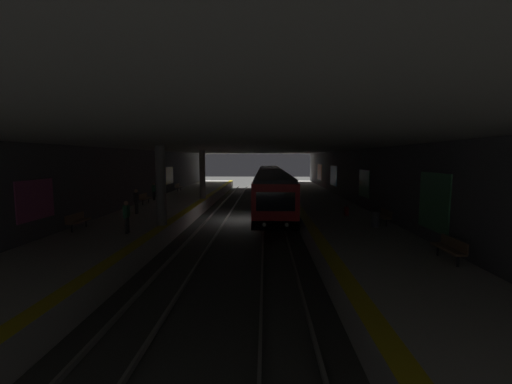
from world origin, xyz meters
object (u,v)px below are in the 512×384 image
object	(u,v)px
pillar_far	(202,175)
bench_right_mid	(145,198)
bench_right_far	(178,187)
person_standing_far	(127,216)
pillar_near	(161,186)
person_waiting_near	(154,191)
metro_train	(271,184)
person_walking_mid	(136,200)
bench_left_mid	(384,215)
suitcase_rolling	(346,211)
trash_bin	(375,219)
bench_left_near	(450,247)
bench_right_near	(77,220)

from	to	relation	value
pillar_far	bench_right_mid	world-z (taller)	pillar_far
bench_right_far	person_standing_far	distance (m)	21.59
pillar_near	pillar_far	distance (m)	12.35
person_waiting_near	bench_right_far	bearing A→B (deg)	-0.28
metro_train	person_waiting_near	bearing A→B (deg)	121.63
metro_train	bench_right_mid	size ratio (longest dim) A/B	20.54
person_walking_mid	pillar_near	bearing A→B (deg)	-141.51
pillar_near	person_walking_mid	xyz separation A→B (m)	(3.73, 2.96, -1.35)
bench_left_mid	bench_right_far	xyz separation A→B (m)	(18.68, 17.07, 0.00)
bench_left_mid	suitcase_rolling	bearing A→B (deg)	27.91
person_standing_far	pillar_near	bearing A→B (deg)	-28.44
metro_train	trash_bin	distance (m)	18.66
bench_left_near	suitcase_rolling	size ratio (longest dim) A/B	1.90
pillar_near	person_standing_far	size ratio (longest dim) A/B	2.72
bench_right_far	pillar_near	bearing A→B (deg)	-167.74
bench_left_near	trash_bin	xyz separation A→B (m)	(6.09, 0.73, -0.10)
bench_right_near	person_standing_far	distance (m)	3.16
person_standing_far	trash_bin	world-z (taller)	person_standing_far
pillar_near	suitcase_rolling	size ratio (longest dim) A/B	5.08
person_waiting_near	trash_bin	size ratio (longest dim) A/B	1.88
bench_right_near	bench_right_far	bearing A→B (deg)	0.00
metro_train	person_walking_mid	distance (m)	16.84
bench_left_near	bench_right_mid	bearing A→B (deg)	49.07
person_walking_mid	person_standing_far	bearing A→B (deg)	-162.71
person_waiting_near	suitcase_rolling	bearing A→B (deg)	-115.96
person_walking_mid	trash_bin	bearing A→B (deg)	-104.47
bench_right_far	person_waiting_near	distance (m)	8.28
suitcase_rolling	bench_right_far	bearing A→B (deg)	44.46
person_walking_mid	suitcase_rolling	bearing A→B (deg)	-91.39
bench_left_mid	bench_right_mid	world-z (taller)	same
suitcase_rolling	trash_bin	bearing A→B (deg)	-168.11
person_walking_mid	person_standing_far	world-z (taller)	person_walking_mid
bench_right_far	bench_right_mid	bearing A→B (deg)	180.00
metro_train	trash_bin	world-z (taller)	metro_train
bench_left_mid	person_waiting_near	bearing A→B (deg)	58.70
pillar_near	suitcase_rolling	distance (m)	12.06
bench_left_mid	bench_right_far	world-z (taller)	same
bench_right_near	person_waiting_near	distance (m)	12.32
pillar_near	pillar_far	world-z (taller)	same
bench_right_mid	person_waiting_near	bearing A→B (deg)	0.96
bench_right_far	person_walking_mid	size ratio (longest dim) A/B	1.00
pillar_near	bench_left_mid	distance (m)	13.02
trash_bin	suitcase_rolling	bearing A→B (deg)	11.89
trash_bin	person_walking_mid	bearing A→B (deg)	75.53
pillar_near	bench_left_near	xyz separation A→B (m)	(-6.27, -12.88, -1.75)
bench_left_near	person_walking_mid	world-z (taller)	person_walking_mid
bench_right_far	person_waiting_near	world-z (taller)	person_waiting_near
bench_right_near	person_walking_mid	size ratio (longest dim) A/B	1.00
bench_left_mid	person_standing_far	distance (m)	14.29
bench_left_mid	bench_right_far	size ratio (longest dim) A/B	1.00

